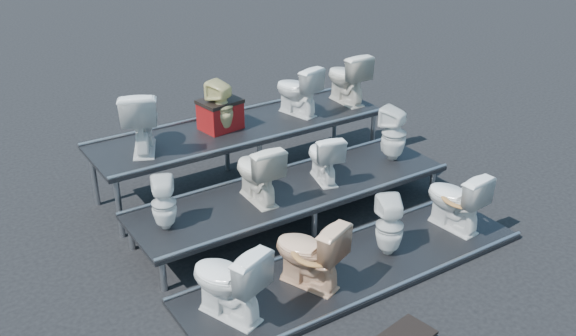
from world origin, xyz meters
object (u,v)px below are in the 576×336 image
toilet_8 (141,120)px  toilet_7 (394,134)px  toilet_4 (164,204)px  toilet_0 (228,281)px  toilet_3 (455,199)px  toilet_6 (324,157)px  toilet_2 (390,226)px  toilet_9 (221,107)px  red_crate (220,116)px  toilet_11 (347,77)px  toilet_10 (297,90)px  toilet_1 (309,252)px  toilet_5 (257,172)px

toilet_8 → toilet_7: bearing=-179.1°
toilet_4 → toilet_8: toilet_8 is taller
toilet_0 → toilet_7: size_ratio=1.13×
toilet_3 → toilet_8: bearing=-46.7°
toilet_0 → toilet_6: size_ratio=1.28×
toilet_2 → toilet_9: bearing=-49.2°
toilet_8 → red_crate: 1.18m
toilet_6 → toilet_11: 1.93m
toilet_9 → toilet_10: bearing=157.7°
toilet_8 → toilet_0: bearing=109.5°
toilet_9 → red_crate: 0.20m
toilet_1 → toilet_4: size_ratio=1.31×
toilet_7 → toilet_1: bearing=10.6°
toilet_9 → toilet_4: bearing=20.1°
toilet_6 → toilet_9: size_ratio=0.94×
toilet_8 → toilet_9: 1.13m
toilet_0 → toilet_1: bearing=159.0°
toilet_2 → toilet_3: bearing=-155.7°
toilet_11 → toilet_3: bearing=85.4°
toilet_1 → toilet_4: 1.71m
toilet_1 → toilet_2: size_ratio=1.13×
toilet_3 → toilet_9: bearing=-60.3°
toilet_5 → toilet_11: toilet_11 is taller
toilet_4 → toilet_7: (3.36, 0.00, 0.07)m
toilet_7 → toilet_10: toilet_10 is taller
toilet_2 → toilet_1: bearing=24.3°
toilet_4 → toilet_8: (0.29, 1.30, 0.50)m
toilet_5 → toilet_8: (-0.91, 1.30, 0.43)m
toilet_6 → toilet_8: (-1.90, 1.30, 0.48)m
toilet_0 → toilet_2: 2.10m
toilet_0 → toilet_1: 0.97m
toilet_6 → toilet_9: bearing=-44.7°
toilet_10 → toilet_11: bearing=166.2°
toilet_0 → toilet_5: (1.11, 1.30, 0.36)m
toilet_4 → toilet_5: 1.21m
toilet_9 → toilet_11: (2.11, 0.00, 0.04)m
toilet_2 → toilet_5: size_ratio=0.94×
toilet_3 → toilet_6: size_ratio=1.20×
toilet_1 → toilet_2: bearing=158.1°
toilet_5 → toilet_1: bearing=85.5°
toilet_9 → toilet_11: 2.12m
red_crate → toilet_6: bearing=-70.8°
toilet_5 → toilet_7: toilet_5 is taller
toilet_0 → toilet_5: size_ratio=1.11×
toilet_2 → toilet_4: toilet_4 is taller
toilet_2 → toilet_9: toilet_9 is taller
toilet_10 → red_crate: bearing=-18.5°
toilet_3 → toilet_6: toilet_6 is taller
toilet_6 → toilet_7: (1.18, 0.00, 0.04)m
toilet_9 → toilet_5: bearing=58.3°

